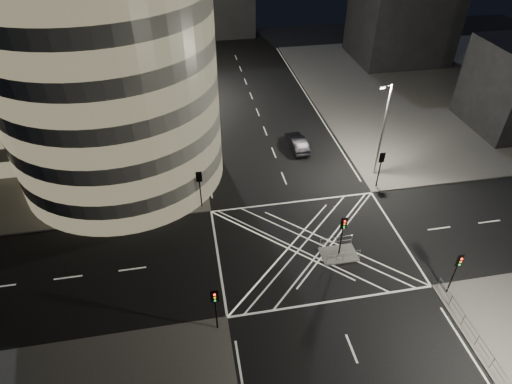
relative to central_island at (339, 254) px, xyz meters
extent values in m
plane|color=black|center=(-2.00, 1.50, -0.07)|extent=(120.00, 120.00, 0.00)
cube|color=#5B5855|center=(-31.00, 28.50, 0.00)|extent=(42.00, 42.00, 0.15)
cube|color=#5B5855|center=(27.00, 28.50, 0.00)|extent=(42.00, 42.00, 0.15)
cube|color=slate|center=(0.00, 0.00, 0.00)|extent=(3.00, 2.00, 0.15)
cylinder|color=gray|center=(-18.00, 15.50, 12.57)|extent=(20.00, 20.00, 25.00)
cube|color=gray|center=(-28.00, 25.50, 12.57)|extent=(20.00, 18.00, 25.00)
cube|color=black|center=(24.00, 41.50, 7.58)|extent=(14.00, 12.00, 15.00)
cylinder|color=black|center=(-12.50, 10.50, 1.64)|extent=(0.32, 0.32, 3.12)
ellipsoid|color=black|center=(-12.50, 10.50, 4.48)|extent=(4.66, 4.66, 5.35)
cylinder|color=black|center=(-12.50, 16.50, 1.76)|extent=(0.32, 0.32, 3.38)
ellipsoid|color=black|center=(-12.50, 16.50, 4.75)|extent=(4.73, 4.73, 5.44)
cylinder|color=black|center=(-12.50, 22.50, 1.59)|extent=(0.32, 0.32, 3.03)
ellipsoid|color=black|center=(-12.50, 22.50, 4.26)|extent=(4.20, 4.20, 4.83)
cylinder|color=black|center=(-12.50, 28.50, 1.90)|extent=(0.32, 0.32, 3.64)
ellipsoid|color=black|center=(-12.50, 28.50, 5.11)|extent=(5.06, 5.06, 5.82)
cylinder|color=black|center=(-12.50, 34.50, 1.48)|extent=(0.32, 0.32, 2.81)
ellipsoid|color=black|center=(-12.50, 34.50, 4.01)|extent=(4.09, 4.09, 4.71)
cylinder|color=black|center=(-10.80, 8.30, 1.57)|extent=(0.12, 0.12, 3.00)
cube|color=black|center=(-10.80, 8.30, 3.52)|extent=(0.28, 0.22, 0.90)
cube|color=black|center=(-10.80, 8.30, 3.52)|extent=(0.55, 0.04, 1.10)
cylinder|color=black|center=(-10.80, -5.30, 1.57)|extent=(0.12, 0.12, 3.00)
cube|color=black|center=(-10.80, -5.30, 3.52)|extent=(0.28, 0.22, 0.90)
cube|color=black|center=(-10.80, -5.30, 3.52)|extent=(0.55, 0.04, 1.10)
cylinder|color=black|center=(6.80, 8.30, 1.57)|extent=(0.12, 0.12, 3.00)
cube|color=black|center=(6.80, 8.30, 3.52)|extent=(0.28, 0.22, 0.90)
cube|color=black|center=(6.80, 8.30, 3.52)|extent=(0.55, 0.04, 1.10)
cylinder|color=black|center=(6.80, -5.30, 1.57)|extent=(0.12, 0.12, 3.00)
cube|color=black|center=(6.80, -5.30, 3.52)|extent=(0.28, 0.22, 0.90)
cube|color=black|center=(6.80, -5.30, 3.52)|extent=(0.55, 0.04, 1.10)
cylinder|color=black|center=(0.00, 0.00, 1.57)|extent=(0.12, 0.12, 3.00)
cube|color=black|center=(0.00, 0.00, 3.52)|extent=(0.28, 0.22, 0.90)
cube|color=black|center=(0.00, 0.00, 3.52)|extent=(0.55, 0.04, 1.10)
cylinder|color=slate|center=(-11.50, 13.50, 5.08)|extent=(0.20, 0.20, 10.00)
cylinder|color=slate|center=(-11.05, 13.50, 9.93)|extent=(0.90, 0.10, 0.10)
cube|color=slate|center=(-10.60, 13.50, 9.83)|extent=(0.50, 0.25, 0.18)
cube|color=white|center=(-10.60, 13.50, 9.72)|extent=(0.42, 0.20, 0.05)
cylinder|color=slate|center=(-11.50, 31.50, 5.08)|extent=(0.20, 0.20, 10.00)
cylinder|color=slate|center=(-11.05, 31.50, 9.93)|extent=(0.90, 0.10, 0.10)
cube|color=slate|center=(-10.60, 31.50, 9.83)|extent=(0.50, 0.25, 0.18)
cube|color=white|center=(-10.60, 31.50, 9.72)|extent=(0.42, 0.20, 0.05)
cylinder|color=slate|center=(7.50, 10.50, 5.08)|extent=(0.20, 0.20, 10.00)
cylinder|color=slate|center=(7.05, 10.50, 9.93)|extent=(0.90, 0.10, 0.10)
cube|color=slate|center=(6.60, 10.50, 9.83)|extent=(0.50, 0.25, 0.18)
cube|color=white|center=(6.60, 10.50, 9.72)|extent=(0.42, 0.20, 0.05)
cube|color=slate|center=(6.30, -10.65, 0.62)|extent=(0.06, 11.70, 1.10)
cube|color=slate|center=(0.00, -0.90, 0.62)|extent=(2.80, 0.06, 1.10)
cube|color=slate|center=(0.00, 0.90, 0.62)|extent=(2.80, 0.06, 1.10)
imported|color=black|center=(0.76, 16.83, 0.72)|extent=(1.85, 4.87, 1.59)
camera|label=1|loc=(-11.34, -23.43, 26.19)|focal=30.00mm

